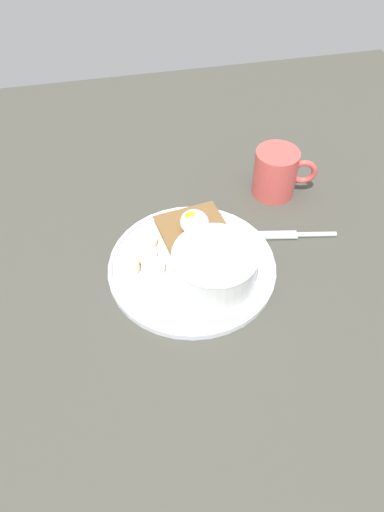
{
  "coord_description": "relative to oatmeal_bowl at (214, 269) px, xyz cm",
  "views": [
    {
      "loc": [
        -47.57,
        9.89,
        59.07
      ],
      "look_at": [
        0.0,
        0.0,
        5.0
      ],
      "focal_mm": 35.0,
      "sensor_mm": 36.0,
      "label": 1
    }
  ],
  "objects": [
    {
      "name": "ground_plane",
      "position": [
        4.11,
        2.34,
        -5.27
      ],
      "size": [
        120.0,
        120.0,
        2.0
      ],
      "primitive_type": "cube",
      "color": "#45443B",
      "rests_on": "ground"
    },
    {
      "name": "plate",
      "position": [
        4.11,
        2.34,
        -3.47
      ],
      "size": [
        25.04,
        25.04,
        1.6
      ],
      "color": "white",
      "rests_on": "ground_plane"
    },
    {
      "name": "oatmeal_bowl",
      "position": [
        0.0,
        0.0,
        0.0
      ],
      "size": [
        11.99,
        11.99,
        6.55
      ],
      "color": "white",
      "rests_on": "plate"
    },
    {
      "name": "toast_slice",
      "position": [
        10.16,
        0.66,
        -2.56
      ],
      "size": [
        11.8,
        11.8,
        1.27
      ],
      "color": "brown",
      "rests_on": "plate"
    },
    {
      "name": "poached_egg",
      "position": [
        10.2,
        0.72,
        -0.47
      ],
      "size": [
        5.19,
        4.48,
        3.25
      ],
      "color": "white",
      "rests_on": "toast_slice"
    },
    {
      "name": "banana_slice_front",
      "position": [
        5.13,
        11.4,
        -2.62
      ],
      "size": [
        3.09,
        3.22,
        1.56
      ],
      "color": "beige",
      "rests_on": "plate"
    },
    {
      "name": "banana_slice_left",
      "position": [
        7.06,
        8.84,
        -2.64
      ],
      "size": [
        4.98,
        5.0,
        1.51
      ],
      "color": "#F2E3C0",
      "rests_on": "plate"
    },
    {
      "name": "banana_slice_back",
      "position": [
        4.38,
        8.14,
        -2.53
      ],
      "size": [
        4.42,
        4.47,
        1.57
      ],
      "color": "#F0EEC2",
      "rests_on": "plate"
    },
    {
      "name": "banana_slice_right",
      "position": [
        9.67,
        8.4,
        -2.68
      ],
      "size": [
        4.68,
        4.65,
        1.28
      ],
      "color": "#EFE6BC",
      "rests_on": "plate"
    },
    {
      "name": "coffee_mug",
      "position": [
        18.66,
        -15.19,
        -0.02
      ],
      "size": [
        7.29,
        10.5,
        8.26
      ],
      "color": "#D45049",
      "rests_on": "ground_plane"
    },
    {
      "name": "knife",
      "position": [
        7.53,
        -15.1,
        -3.87
      ],
      "size": [
        3.57,
        13.25,
        0.8
      ],
      "color": "silver",
      "rests_on": "ground_plane"
    }
  ]
}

